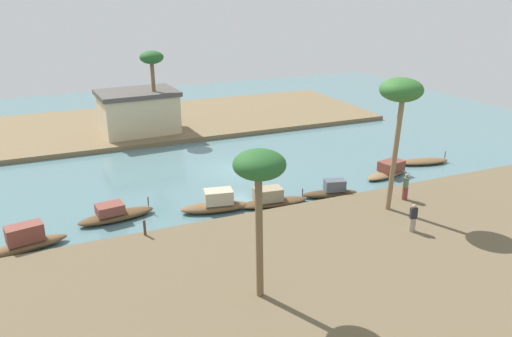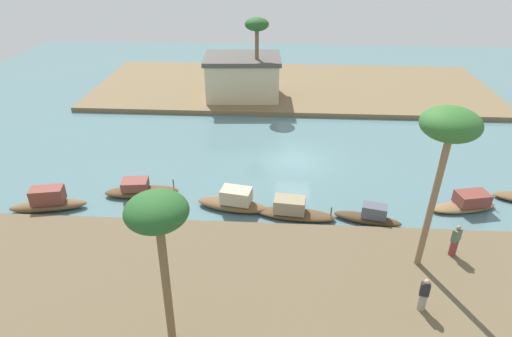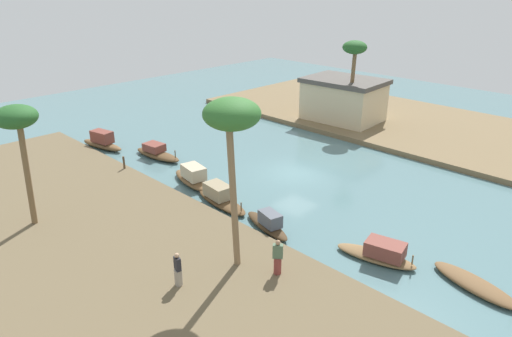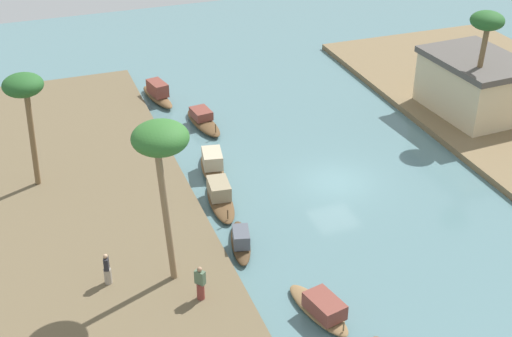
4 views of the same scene
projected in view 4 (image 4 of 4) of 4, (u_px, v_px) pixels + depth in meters
The scene contains 15 objects.
river_water at pixel (336, 182), 39.65m from camera, with size 69.66×69.66×0.00m, color slate.
riverbank_left at pixel (51, 234), 34.95m from camera, with size 38.54×15.19×0.40m, color brown.
sampan_upstream_small at pixel (321, 308), 29.94m from camera, with size 4.00×1.97×1.06m.
sampan_open_hull at pixel (220, 196), 37.56m from camera, with size 4.49×1.68×1.18m.
sampan_near_left_bank at pixel (212, 164), 40.42m from camera, with size 4.24×1.96×1.33m.
sampan_downstream_large at pixel (241, 241), 34.14m from camera, with size 3.74×1.76×1.12m.
sampan_midstream at pixel (203, 120), 45.49m from camera, with size 4.49×1.77×1.04m.
sampan_with_tall_canopy at pixel (158, 94), 48.69m from camera, with size 4.33×1.82×1.43m.
person_on_near_bank at pixel (107, 271), 31.08m from camera, with size 0.41×0.41×1.55m.
person_by_mooring at pixel (200, 284), 30.12m from camera, with size 0.50×0.47×1.68m.
mooring_post at pixel (155, 129), 43.41m from camera, with size 0.14×0.14×0.86m, color #4C3823.
palm_tree_left_near at pixel (24, 90), 35.99m from camera, with size 2.09×2.09×6.38m.
palm_tree_left_far at pixel (161, 144), 28.30m from camera, with size 2.35×2.35×7.71m.
palm_tree_right_tall at pixel (486, 28), 42.19m from camera, with size 2.03×2.03×7.22m.
riverside_building at pixel (474, 84), 45.71m from camera, with size 7.08×5.38×3.72m.
Camera 4 is at (30.33, -15.82, 20.56)m, focal length 49.81 mm.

